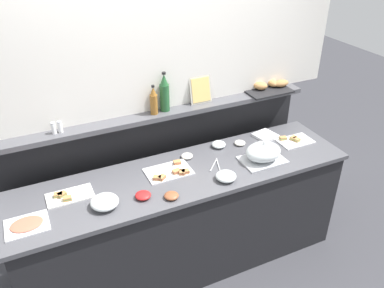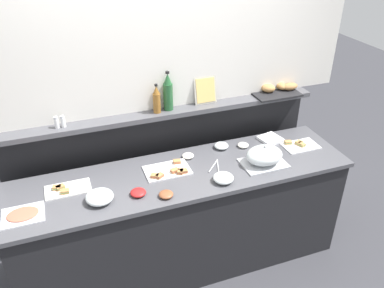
% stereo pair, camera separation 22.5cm
% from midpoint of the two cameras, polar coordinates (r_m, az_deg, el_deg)
% --- Properties ---
extents(ground_plane, '(12.00, 12.00, 0.00)m').
position_cam_midpoint_polar(ground_plane, '(3.95, -2.35, -10.57)').
color(ground_plane, '#38383D').
extents(buffet_counter, '(2.57, 0.66, 0.92)m').
position_cam_midpoint_polar(buffet_counter, '(3.22, 0.83, -10.98)').
color(buffet_counter, black).
rests_on(buffet_counter, ground_plane).
extents(back_ledge_unit, '(2.59, 0.22, 1.24)m').
position_cam_midpoint_polar(back_ledge_unit, '(3.48, -2.08, -3.47)').
color(back_ledge_unit, black).
rests_on(back_ledge_unit, ground_plane).
extents(upper_wall_panel, '(3.19, 0.08, 1.36)m').
position_cam_midpoint_polar(upper_wall_panel, '(2.98, -2.71, 17.42)').
color(upper_wall_panel, white).
rests_on(upper_wall_panel, back_ledge_unit).
extents(sandwich_platter_front, '(0.31, 0.17, 0.04)m').
position_cam_midpoint_polar(sandwich_platter_front, '(2.86, -15.57, -6.35)').
color(sandwich_platter_front, white).
rests_on(sandwich_platter_front, buffet_counter).
extents(sandwich_platter_side, '(0.29, 0.18, 0.04)m').
position_cam_midpoint_polar(sandwich_platter_side, '(3.40, 17.11, -0.21)').
color(sandwich_platter_side, white).
rests_on(sandwich_platter_side, buffet_counter).
extents(sandwich_platter_rear, '(0.34, 0.22, 0.04)m').
position_cam_midpoint_polar(sandwich_platter_rear, '(2.94, -1.19, -3.91)').
color(sandwich_platter_rear, white).
rests_on(sandwich_platter_rear, buffet_counter).
extents(cold_cuts_platter, '(0.26, 0.21, 0.02)m').
position_cam_midpoint_polar(cold_cuts_platter, '(2.72, -21.06, -9.59)').
color(cold_cuts_platter, silver).
rests_on(cold_cuts_platter, buffet_counter).
extents(serving_cloche, '(0.34, 0.24, 0.17)m').
position_cam_midpoint_polar(serving_cloche, '(3.06, 12.48, -1.75)').
color(serving_cloche, '#B7BABF').
rests_on(serving_cloche, buffet_counter).
extents(glass_bowl_large, '(0.12, 0.12, 0.05)m').
position_cam_midpoint_polar(glass_bowl_large, '(3.23, 6.25, -0.32)').
color(glass_bowl_large, silver).
rests_on(glass_bowl_large, buffet_counter).
extents(glass_bowl_medium, '(0.19, 0.19, 0.07)m').
position_cam_midpoint_polar(glass_bowl_medium, '(2.69, -10.86, -7.63)').
color(glass_bowl_medium, silver).
rests_on(glass_bowl_medium, buffet_counter).
extents(glass_bowl_small, '(0.15, 0.15, 0.06)m').
position_cam_midpoint_polar(glass_bowl_small, '(2.85, 6.83, -4.99)').
color(glass_bowl_small, silver).
rests_on(glass_bowl_small, buffet_counter).
extents(condiment_bowl_red, '(0.11, 0.11, 0.04)m').
position_cam_midpoint_polar(condiment_bowl_red, '(2.72, -5.42, -7.06)').
color(condiment_bowl_red, red).
rests_on(condiment_bowl_red, buffet_counter).
extents(condiment_bowl_dark, '(0.09, 0.09, 0.03)m').
position_cam_midpoint_polar(condiment_bowl_dark, '(3.10, 1.49, -1.76)').
color(condiment_bowl_dark, silver).
rests_on(condiment_bowl_dark, buffet_counter).
extents(condiment_bowl_cream, '(0.10, 0.10, 0.03)m').
position_cam_midpoint_polar(condiment_bowl_cream, '(2.69, -1.37, -7.35)').
color(condiment_bowl_cream, brown).
rests_on(condiment_bowl_cream, buffet_counter).
extents(condiment_bowl_teal, '(0.09, 0.09, 0.03)m').
position_cam_midpoint_polar(condiment_bowl_teal, '(3.28, 9.35, -0.20)').
color(condiment_bowl_teal, silver).
rests_on(condiment_bowl_teal, buffet_counter).
extents(serving_tongs, '(0.13, 0.18, 0.01)m').
position_cam_midpoint_polar(serving_tongs, '(3.01, 5.58, -3.20)').
color(serving_tongs, '#B7BABF').
rests_on(serving_tongs, buffet_counter).
extents(napkin_stack, '(0.20, 0.20, 0.02)m').
position_cam_midpoint_polar(napkin_stack, '(3.42, 13.13, 0.67)').
color(napkin_stack, white).
rests_on(napkin_stack, buffet_counter).
extents(vinegar_bottle_amber, '(0.06, 0.06, 0.24)m').
position_cam_midpoint_polar(vinegar_bottle_amber, '(3.06, -3.01, 6.33)').
color(vinegar_bottle_amber, '#8E5B23').
rests_on(vinegar_bottle_amber, back_ledge_unit).
extents(wine_bottle_green, '(0.08, 0.08, 0.32)m').
position_cam_midpoint_polar(wine_bottle_green, '(3.09, -1.39, 7.39)').
color(wine_bottle_green, '#23562D').
rests_on(wine_bottle_green, back_ledge_unit).
extents(salt_shaker, '(0.03, 0.03, 0.09)m').
position_cam_midpoint_polar(salt_shaker, '(2.98, -16.95, 2.96)').
color(salt_shaker, white).
rests_on(salt_shaker, back_ledge_unit).
extents(pepper_shaker, '(0.03, 0.03, 0.09)m').
position_cam_midpoint_polar(pepper_shaker, '(2.98, -16.11, 3.11)').
color(pepper_shaker, white).
rests_on(pepper_shaker, back_ledge_unit).
extents(bread_basket, '(0.42, 0.28, 0.08)m').
position_cam_midpoint_polar(bread_basket, '(3.54, 13.70, 7.71)').
color(bread_basket, black).
rests_on(bread_basket, back_ledge_unit).
extents(framed_picture, '(0.19, 0.06, 0.22)m').
position_cam_midpoint_polar(framed_picture, '(3.22, 3.96, 7.73)').
color(framed_picture, '#B2AD9E').
rests_on(framed_picture, back_ledge_unit).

